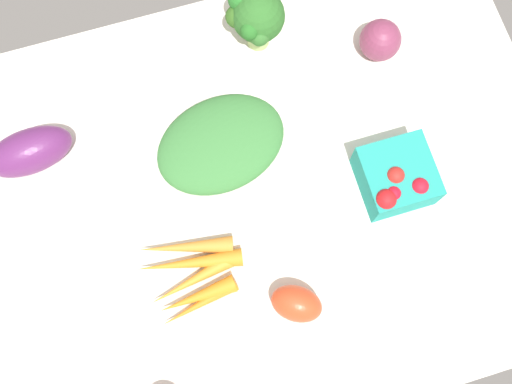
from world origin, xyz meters
TOP-DOWN VIEW (x-y plane):
  - tablecloth at (0.00, 0.00)cm, footprint 104.00×76.00cm
  - eggplant at (-33.77, 16.77)cm, footprint 15.10×8.84cm
  - berry_basket at (22.32, -4.67)cm, footprint 11.25×11.25cm
  - red_onion_center at (28.21, 19.49)cm, footprint 7.23×7.23cm
  - leafy_greens_clump at (-3.31, 9.38)cm, footprint 24.84×20.33cm
  - carrot_bunch at (-13.56, -9.78)cm, footprint 17.26×14.93cm
  - roma_tomato at (0.83, -19.15)cm, footprint 9.79×9.05cm
  - broccoli_head at (8.11, 27.34)cm, footprint 9.85×10.04cm

SIDE VIEW (x-z plane):
  - tablecloth at x=0.00cm, z-range 0.00..2.00cm
  - carrot_bunch at x=-13.56cm, z-range 1.91..4.83cm
  - roma_tomato at x=0.83cm, z-range 2.00..7.54cm
  - leafy_greens_clump at x=-3.31cm, z-range 2.00..7.75cm
  - red_onion_center at x=28.21cm, z-range 2.00..9.23cm
  - eggplant at x=-33.77cm, z-range 2.00..9.35cm
  - berry_basket at x=22.32cm, z-range 1.64..9.80cm
  - broccoli_head at x=8.11cm, z-range 3.68..16.56cm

